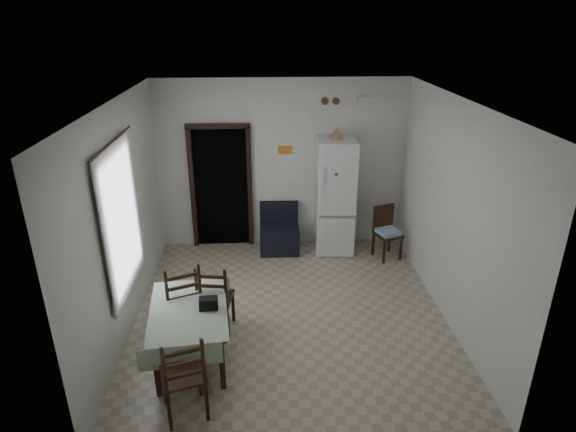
# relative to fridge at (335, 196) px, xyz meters

# --- Properties ---
(ground) EXTENTS (4.50, 4.50, 0.00)m
(ground) POSITION_rel_fridge_xyz_m (-0.88, -1.93, -0.98)
(ground) COLOR #B0A890
(ground) RESTS_ON ground
(ceiling) EXTENTS (4.20, 4.50, 0.02)m
(ceiling) POSITION_rel_fridge_xyz_m (-0.88, -1.93, 1.92)
(ceiling) COLOR white
(ceiling) RESTS_ON ground
(wall_back) EXTENTS (4.20, 0.02, 2.90)m
(wall_back) POSITION_rel_fridge_xyz_m (-0.88, 0.32, 0.47)
(wall_back) COLOR silver
(wall_back) RESTS_ON ground
(wall_front) EXTENTS (4.20, 0.02, 2.90)m
(wall_front) POSITION_rel_fridge_xyz_m (-0.88, -4.18, 0.47)
(wall_front) COLOR silver
(wall_front) RESTS_ON ground
(wall_left) EXTENTS (0.02, 4.50, 2.90)m
(wall_left) POSITION_rel_fridge_xyz_m (-2.98, -1.93, 0.47)
(wall_left) COLOR silver
(wall_left) RESTS_ON ground
(wall_right) EXTENTS (0.02, 4.50, 2.90)m
(wall_right) POSITION_rel_fridge_xyz_m (1.22, -1.93, 0.47)
(wall_right) COLOR silver
(wall_right) RESTS_ON ground
(doorway) EXTENTS (1.06, 0.52, 2.22)m
(doorway) POSITION_rel_fridge_xyz_m (-1.93, 0.52, 0.08)
(doorway) COLOR black
(doorway) RESTS_ON ground
(window_recess) EXTENTS (0.10, 1.20, 1.60)m
(window_recess) POSITION_rel_fridge_xyz_m (-3.03, -2.13, 0.57)
(window_recess) COLOR silver
(window_recess) RESTS_ON ground
(curtain) EXTENTS (0.02, 1.45, 1.85)m
(curtain) POSITION_rel_fridge_xyz_m (-2.92, -2.13, 0.57)
(curtain) COLOR silver
(curtain) RESTS_ON ground
(curtain_rod) EXTENTS (0.02, 1.60, 0.02)m
(curtain_rod) POSITION_rel_fridge_xyz_m (-2.91, -2.13, 1.52)
(curtain_rod) COLOR black
(curtain_rod) RESTS_ON ground
(calendar) EXTENTS (0.28, 0.02, 0.40)m
(calendar) POSITION_rel_fridge_xyz_m (-0.83, 0.31, 0.64)
(calendar) COLOR white
(calendar) RESTS_ON ground
(calendar_image) EXTENTS (0.24, 0.01, 0.14)m
(calendar_image) POSITION_rel_fridge_xyz_m (-0.83, 0.30, 0.74)
(calendar_image) COLOR orange
(calendar_image) RESTS_ON ground
(light_switch) EXTENTS (0.08, 0.02, 0.12)m
(light_switch) POSITION_rel_fridge_xyz_m (-0.73, 0.31, 0.12)
(light_switch) COLOR beige
(light_switch) RESTS_ON ground
(vent_left) EXTENTS (0.12, 0.03, 0.12)m
(vent_left) POSITION_rel_fridge_xyz_m (-0.18, 0.30, 1.54)
(vent_left) COLOR brown
(vent_left) RESTS_ON ground
(vent_right) EXTENTS (0.12, 0.03, 0.12)m
(vent_right) POSITION_rel_fridge_xyz_m (0.00, 0.30, 1.54)
(vent_right) COLOR brown
(vent_right) RESTS_ON ground
(emergency_light) EXTENTS (0.25, 0.07, 0.09)m
(emergency_light) POSITION_rel_fridge_xyz_m (0.47, 0.28, 1.57)
(emergency_light) COLOR white
(emergency_light) RESTS_ON ground
(fridge) EXTENTS (0.67, 0.67, 1.97)m
(fridge) POSITION_rel_fridge_xyz_m (0.00, 0.00, 0.00)
(fridge) COLOR white
(fridge) RESTS_ON ground
(tan_cone) EXTENTS (0.23, 0.23, 0.18)m
(tan_cone) POSITION_rel_fridge_xyz_m (-0.02, 0.01, 1.08)
(tan_cone) COLOR tan
(tan_cone) RESTS_ON fridge
(navy_seat) EXTENTS (0.68, 0.66, 0.81)m
(navy_seat) POSITION_rel_fridge_xyz_m (-0.94, 0.00, -0.58)
(navy_seat) COLOR black
(navy_seat) RESTS_ON ground
(corner_chair) EXTENTS (0.50, 0.50, 0.89)m
(corner_chair) POSITION_rel_fridge_xyz_m (0.85, -0.37, -0.54)
(corner_chair) COLOR black
(corner_chair) RESTS_ON ground
(dining_table) EXTENTS (1.02, 1.42, 0.69)m
(dining_table) POSITION_rel_fridge_xyz_m (-2.11, -2.80, -0.64)
(dining_table) COLOR #A6B89D
(dining_table) RESTS_ON ground
(black_bag) EXTENTS (0.22, 0.14, 0.14)m
(black_bag) POSITION_rel_fridge_xyz_m (-1.87, -2.79, -0.22)
(black_bag) COLOR black
(black_bag) RESTS_ON dining_table
(dining_chair_far_left) EXTENTS (0.60, 0.60, 1.07)m
(dining_chair_far_left) POSITION_rel_fridge_xyz_m (-2.27, -2.33, -0.45)
(dining_chair_far_left) COLOR black
(dining_chair_far_left) RESTS_ON ground
(dining_chair_far_right) EXTENTS (0.48, 0.48, 0.98)m
(dining_chair_far_right) POSITION_rel_fridge_xyz_m (-1.85, -2.23, -0.49)
(dining_chair_far_right) COLOR black
(dining_chair_far_right) RESTS_ON ground
(dining_chair_near_head) EXTENTS (0.54, 0.54, 1.01)m
(dining_chair_near_head) POSITION_rel_fridge_xyz_m (-2.06, -3.66, -0.48)
(dining_chair_near_head) COLOR black
(dining_chair_near_head) RESTS_ON ground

